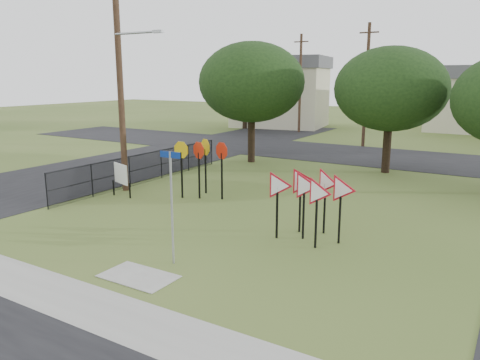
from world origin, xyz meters
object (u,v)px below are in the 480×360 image
stop_sign_cluster (202,156)px  yield_sign_cluster (311,189)px  street_name_sign (172,201)px  info_board (121,175)px

stop_sign_cluster → yield_sign_cluster: bearing=-22.7°
street_name_sign → info_board: size_ratio=2.18×
yield_sign_cluster → info_board: yield_sign_cluster is taller
street_name_sign → stop_sign_cluster: 7.49m
yield_sign_cluster → street_name_sign: bearing=-122.2°
stop_sign_cluster → info_board: size_ratio=1.70×
street_name_sign → stop_sign_cluster: street_name_sign is taller
stop_sign_cluster → yield_sign_cluster: stop_sign_cluster is taller
stop_sign_cluster → yield_sign_cluster: (6.17, -2.58, -0.18)m
street_name_sign → yield_sign_cluster: street_name_sign is taller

